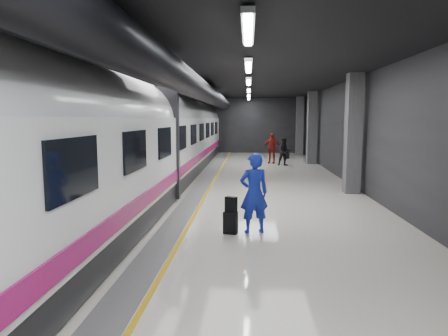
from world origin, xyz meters
name	(u,v)px	position (x,y,z in m)	size (l,w,h in m)	color
ground	(230,202)	(0.00, 0.00, 0.00)	(40.00, 40.00, 0.00)	silver
platform_hall	(223,98)	(-0.29, 0.96, 3.54)	(10.02, 40.02, 4.51)	black
train	(135,141)	(-3.25, 0.00, 2.07)	(3.05, 38.00, 4.05)	black
traveler_main	(254,193)	(0.76, -3.60, 1.00)	(0.73, 0.48, 2.00)	#1E1CD5
suitcase_main	(231,223)	(0.19, -3.72, 0.27)	(0.33, 0.21, 0.55)	black
shoulder_bag	(231,204)	(0.20, -3.70, 0.73)	(0.28, 0.15, 0.38)	black
traveler_far_a	(284,152)	(2.78, 10.84, 0.85)	(0.83, 0.64, 1.70)	black
traveler_far_b	(272,148)	(2.08, 12.08, 0.97)	(1.13, 0.47, 1.93)	maroon
suitcase_far	(287,155)	(3.34, 15.14, 0.26)	(0.35, 0.23, 0.52)	black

